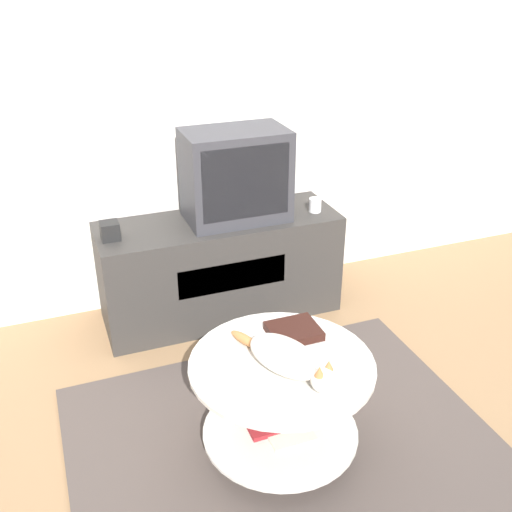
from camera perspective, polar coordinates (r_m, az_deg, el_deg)
The scene contains 10 objects.
ground_plane at distance 2.65m, azimuth 3.38°, elevation -18.70°, with size 12.00×12.00×0.00m, color #93704C.
wall_back at distance 3.34m, azimuth -6.96°, elevation 16.50°, with size 8.00×0.05×2.60m.
rug at distance 2.65m, azimuth 3.39°, elevation -18.55°, with size 1.78×1.57×0.02m.
tv_stand at distance 3.41m, azimuth -3.43°, elevation -1.13°, with size 1.33×0.45×0.59m.
tv at distance 3.21m, azimuth -1.94°, elevation 7.67°, with size 0.55×0.34×0.49m.
speaker at distance 3.13m, azimuth -13.74°, elevation 2.35°, with size 0.09×0.09×0.09m.
mug at distance 3.39m, azimuth 5.65°, elevation 4.86°, with size 0.07×0.07×0.08m.
coffee_table at distance 2.47m, azimuth 2.37°, elevation -13.22°, with size 0.73×0.73×0.45m.
dvd_box at distance 2.51m, azimuth 3.62°, elevation -7.15°, with size 0.21×0.18×0.04m.
cat at distance 2.30m, azimuth 3.06°, elevation -9.68°, with size 0.30×0.50×0.12m.
Camera 1 is at (-0.79, -1.68, 1.90)m, focal length 42.00 mm.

